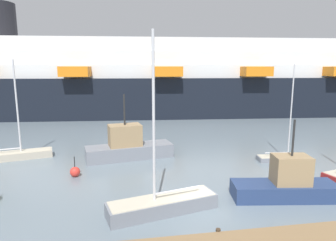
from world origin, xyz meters
name	(u,v)px	position (x,y,z in m)	size (l,w,h in m)	color
ground_plane	(200,208)	(0.00, 0.00, 0.00)	(600.00, 600.00, 0.00)	slate
sailboat_0	(284,156)	(9.90, 7.57, 0.39)	(4.81, 1.71, 8.68)	gray
sailboat_2	(15,154)	(-14.28, 11.95, 0.48)	(6.53, 2.89, 9.05)	#BCB29E
sailboat_3	(163,203)	(-2.30, -0.17, 0.56)	(6.67, 3.15, 10.27)	gray
fishing_boat_0	(286,184)	(5.77, 0.37, 0.97)	(6.82, 2.87, 5.16)	navy
fishing_boat_1	(128,146)	(-3.98, 10.60, 1.11)	(8.23, 3.74, 5.97)	gray
channel_buoy_1	(75,172)	(-8.19, 6.51, 0.39)	(0.77, 0.77, 1.60)	red
cruise_ship	(125,80)	(-3.74, 39.01, 6.10)	(122.29, 26.76, 19.29)	black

